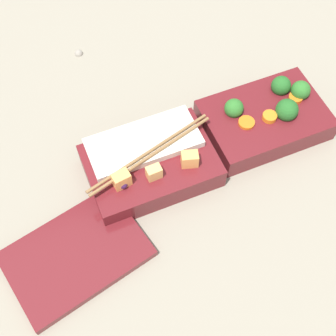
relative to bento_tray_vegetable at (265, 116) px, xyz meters
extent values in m
plane|color=gray|center=(0.11, 0.00, -0.02)|extent=(3.00, 3.00, 0.00)
cube|color=maroon|center=(0.00, 0.00, 0.00)|extent=(0.19, 0.13, 0.04)
sphere|color=#236023|center=(-0.04, -0.03, 0.02)|extent=(0.03, 0.03, 0.03)
sphere|color=#236023|center=(-0.02, 0.02, 0.03)|extent=(0.04, 0.04, 0.04)
sphere|color=#2D7028|center=(-0.06, -0.01, 0.02)|extent=(0.03, 0.03, 0.03)
sphere|color=#2D7028|center=(0.05, -0.02, 0.02)|extent=(0.03, 0.03, 0.03)
cylinder|color=orange|center=(0.04, 0.01, 0.02)|extent=(0.03, 0.03, 0.01)
cylinder|color=orange|center=(-0.05, 0.00, 0.02)|extent=(0.03, 0.03, 0.01)
cylinder|color=orange|center=(0.00, 0.02, 0.02)|extent=(0.02, 0.02, 0.01)
cube|color=maroon|center=(0.20, 0.01, 0.00)|extent=(0.19, 0.13, 0.04)
cube|color=silver|center=(0.20, -0.01, 0.02)|extent=(0.17, 0.08, 0.01)
cube|color=#F4A356|center=(0.15, 0.04, 0.03)|extent=(0.03, 0.02, 0.02)
cube|color=#EAB266|center=(0.21, 0.04, 0.03)|extent=(0.02, 0.02, 0.02)
cube|color=#F4A356|center=(0.26, 0.04, 0.03)|extent=(0.03, 0.02, 0.03)
sphere|color=#381942|center=(0.26, 0.04, 0.02)|extent=(0.01, 0.01, 0.01)
cylinder|color=olive|center=(0.21, 0.01, 0.03)|extent=(0.21, 0.06, 0.01)
cylinder|color=olive|center=(0.20, 0.02, 0.03)|extent=(0.21, 0.06, 0.01)
cube|color=maroon|center=(0.35, 0.10, -0.02)|extent=(0.21, 0.17, 0.01)
sphere|color=gray|center=(0.23, -0.27, -0.02)|extent=(0.02, 0.02, 0.02)
camera|label=1|loc=(0.32, 0.37, 0.60)|focal=50.00mm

